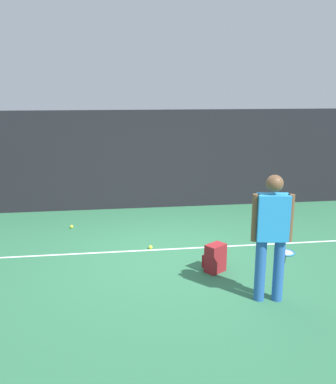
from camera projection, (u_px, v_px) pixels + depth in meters
The scene contains 9 objects.
ground_plane at pixel (171, 255), 7.13m from camera, with size 12.00×12.00×0.00m, color #2D6B47.
back_fence at pixel (153, 160), 9.75m from camera, with size 10.00×0.10×2.28m, color black.
court_line at pixel (169, 249), 7.38m from camera, with size 9.00×0.05×0.00m, color white.
tennis_player at pixel (272, 231), 5.39m from camera, with size 0.52×0.28×1.70m.
tennis_racket at pixel (285, 253), 7.17m from camera, with size 0.43×0.63×0.03m.
backpack at pixel (215, 258), 6.45m from camera, with size 0.37×0.38×0.44m.
tennis_ball_near_player at pixel (151, 247), 7.39m from camera, with size 0.07×0.07×0.07m, color #CCE033.
tennis_ball_by_fence at pixel (72, 227), 8.48m from camera, with size 0.07×0.07×0.07m, color #CCE033.
water_bottle at pixel (217, 251), 6.93m from camera, with size 0.07×0.07×0.27m, color #D84C26.
Camera 1 is at (-0.95, -6.61, 2.74)m, focal length 39.34 mm.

